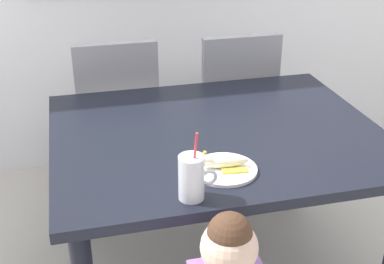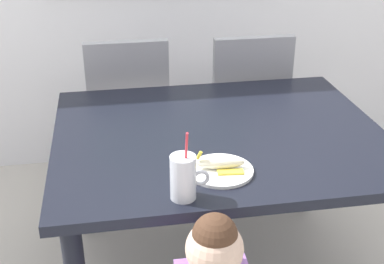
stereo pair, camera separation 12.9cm
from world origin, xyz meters
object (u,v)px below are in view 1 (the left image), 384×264
object	(u,v)px
milk_cup	(192,180)
snack_plate	(225,169)
dining_chair_right	(233,103)
peeled_banana	(225,162)
dining_chair_left	(117,112)
dining_table	(217,151)

from	to	relation	value
milk_cup	snack_plate	world-z (taller)	milk_cup
dining_chair_right	peeled_banana	bearing A→B (deg)	70.16
dining_chair_right	peeled_banana	distance (m)	1.14
snack_plate	peeled_banana	world-z (taller)	peeled_banana
dining_chair_left	dining_chair_right	size ratio (longest dim) A/B	1.00
dining_table	snack_plate	size ratio (longest dim) A/B	5.79
dining_table	dining_chair_left	bearing A→B (deg)	113.63
dining_table	peeled_banana	xyz separation A→B (m)	(-0.06, -0.31, 0.13)
snack_plate	peeled_banana	size ratio (longest dim) A/B	1.32
dining_chair_right	dining_chair_left	bearing A→B (deg)	-2.83
dining_table	peeled_banana	bearing A→B (deg)	-101.55
dining_chair_left	peeled_banana	bearing A→B (deg)	104.11
dining_table	milk_cup	xyz separation A→B (m)	(-0.22, -0.45, 0.16)
dining_chair_right	snack_plate	distance (m)	1.14
peeled_banana	dining_chair_right	bearing A→B (deg)	70.16
dining_table	dining_chair_right	bearing A→B (deg)	66.85
milk_cup	snack_plate	bearing A→B (deg)	41.89
dining_chair_left	snack_plate	distance (m)	1.13
dining_table	peeled_banana	world-z (taller)	peeled_banana
dining_table	milk_cup	world-z (taller)	milk_cup
dining_chair_right	milk_cup	xyz separation A→B (m)	(-0.53, -1.19, 0.28)
dining_chair_right	peeled_banana	xyz separation A→B (m)	(-0.38, -1.04, 0.24)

